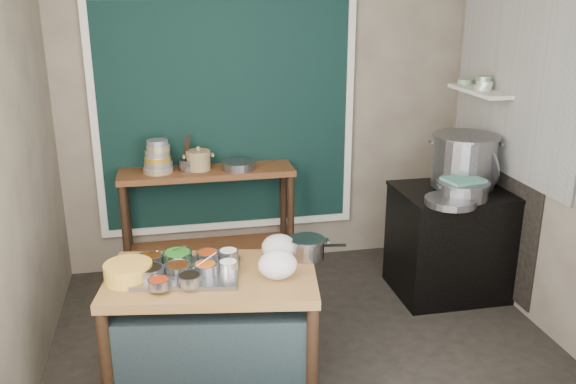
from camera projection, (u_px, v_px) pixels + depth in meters
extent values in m
cube|color=black|center=(305.00, 345.00, 4.29)|extent=(3.50, 3.00, 0.02)
cube|color=gray|center=(266.00, 109.00, 5.25)|extent=(3.50, 0.02, 2.80)
cube|color=gray|center=(10.00, 167.00, 3.51)|extent=(0.02, 3.00, 2.80)
cube|color=gray|center=(555.00, 139.00, 4.19)|extent=(0.02, 3.00, 2.80)
cube|color=black|center=(227.00, 117.00, 5.16)|extent=(2.10, 0.02, 1.90)
cube|color=#B2B2AA|center=(516.00, 63.00, 4.55)|extent=(0.02, 1.70, 1.70)
cube|color=black|center=(493.00, 204.00, 5.01)|extent=(0.01, 1.30, 1.30)
cube|color=beige|center=(480.00, 91.00, 4.89)|extent=(0.22, 0.70, 0.03)
cube|color=brown|center=(214.00, 329.00, 3.77)|extent=(1.35, 0.91, 0.75)
cube|color=brown|center=(209.00, 223.00, 5.22)|extent=(1.45, 0.40, 0.95)
cube|color=black|center=(452.00, 243.00, 4.93)|extent=(0.90, 0.68, 0.85)
cube|color=black|center=(457.00, 192.00, 4.79)|extent=(0.92, 0.69, 0.03)
cube|color=gray|center=(188.00, 273.00, 3.64)|extent=(0.67, 0.53, 0.03)
cylinder|color=gray|center=(190.00, 280.00, 3.46)|extent=(0.14, 0.14, 0.06)
cylinder|color=gray|center=(151.00, 272.00, 3.54)|extent=(0.16, 0.16, 0.06)
cylinder|color=gray|center=(178.00, 269.00, 3.58)|extent=(0.15, 0.15, 0.06)
cylinder|color=silver|center=(228.00, 265.00, 3.64)|extent=(0.12, 0.12, 0.05)
cylinder|color=gray|center=(159.00, 284.00, 3.42)|extent=(0.13, 0.13, 0.05)
cylinder|color=gray|center=(228.00, 254.00, 3.79)|extent=(0.13, 0.13, 0.06)
cylinder|color=gray|center=(150.00, 260.00, 3.70)|extent=(0.15, 0.15, 0.06)
cylinder|color=gray|center=(208.00, 256.00, 3.76)|extent=(0.14, 0.14, 0.06)
cylinder|color=gray|center=(205.00, 268.00, 3.60)|extent=(0.14, 0.14, 0.06)
cylinder|color=gray|center=(178.00, 257.00, 3.73)|extent=(0.18, 0.18, 0.07)
cylinder|color=#BC7932|center=(128.00, 272.00, 3.56)|extent=(0.35, 0.35, 0.11)
ellipsoid|color=white|center=(278.00, 265.00, 3.58)|extent=(0.28, 0.26, 0.17)
ellipsoid|color=white|center=(279.00, 247.00, 3.84)|extent=(0.25, 0.22, 0.16)
cylinder|color=tan|center=(159.00, 170.00, 4.99)|extent=(0.24, 0.24, 0.05)
cylinder|color=gray|center=(159.00, 164.00, 4.98)|extent=(0.23, 0.23, 0.05)
cylinder|color=gold|center=(159.00, 159.00, 4.96)|extent=(0.21, 0.21, 0.05)
cylinder|color=gray|center=(158.00, 153.00, 4.95)|extent=(0.20, 0.20, 0.05)
cylinder|color=tan|center=(158.00, 148.00, 4.93)|extent=(0.19, 0.19, 0.05)
cylinder|color=gray|center=(157.00, 143.00, 4.92)|extent=(0.17, 0.17, 0.05)
cylinder|color=gray|center=(188.00, 165.00, 5.04)|extent=(0.16, 0.16, 0.09)
cylinder|color=gray|center=(238.00, 166.00, 5.06)|extent=(0.28, 0.28, 0.07)
cylinder|color=gray|center=(482.00, 164.00, 4.79)|extent=(0.16, 0.40, 0.39)
cube|color=#488474|center=(463.00, 180.00, 4.55)|extent=(0.31, 0.26, 0.02)
cylinder|color=gray|center=(451.00, 201.00, 4.44)|extent=(0.39, 0.39, 0.05)
cylinder|color=silver|center=(483.00, 88.00, 4.83)|extent=(0.14, 0.14, 0.04)
cylinder|color=silver|center=(484.00, 83.00, 4.82)|extent=(0.13, 0.13, 0.04)
cylinder|color=gray|center=(484.00, 79.00, 4.81)|extent=(0.12, 0.12, 0.04)
cylinder|color=gray|center=(465.00, 82.00, 5.12)|extent=(0.15, 0.15, 0.04)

